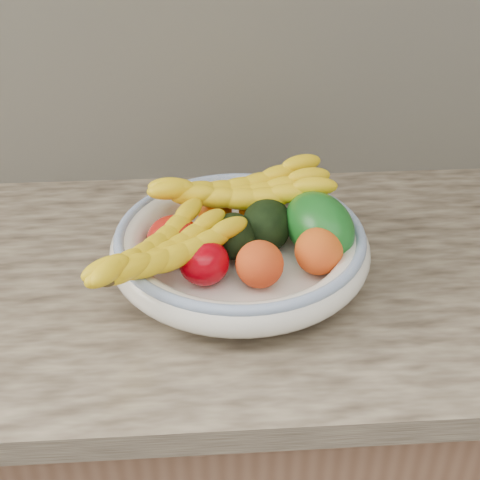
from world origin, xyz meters
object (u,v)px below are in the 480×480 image
green_mango (319,226)px  banana_bunch_back (240,196)px  fruit_bowl (240,246)px  banana_bunch_front (162,256)px

green_mango → banana_bunch_back: bearing=121.4°
fruit_bowl → green_mango: size_ratio=2.88×
banana_bunch_back → banana_bunch_front: bearing=-135.9°
banana_bunch_front → fruit_bowl: bearing=-17.3°
green_mango → banana_bunch_back: size_ratio=0.44×
green_mango → banana_bunch_front: 0.24m
fruit_bowl → banana_bunch_front: 0.13m
green_mango → banana_bunch_back: (-0.11, 0.08, 0.01)m
banana_bunch_back → green_mango: bearing=-42.5°
fruit_bowl → banana_bunch_front: bearing=-149.6°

